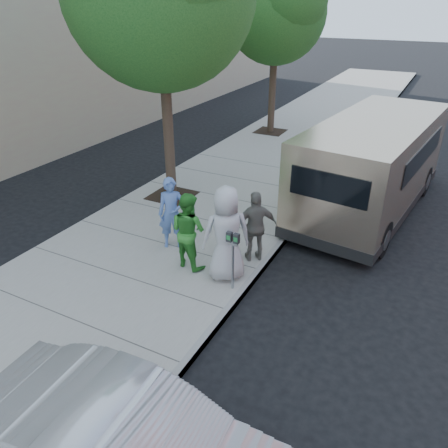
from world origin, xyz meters
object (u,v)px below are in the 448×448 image
at_px(parking_meter, 233,249).
at_px(person_officer, 172,213).
at_px(person_gray_shirt, 226,234).
at_px(tree_far, 278,8).
at_px(van, 373,164).
at_px(person_striped_polo, 256,227).
at_px(person_green_shirt, 188,230).

xyz_separation_m(parking_meter, person_officer, (-1.95, 0.88, -0.07)).
bearing_deg(person_gray_shirt, tree_far, -111.50).
xyz_separation_m(van, person_striped_polo, (-1.63, -4.03, -0.38)).
distance_m(tree_far, van, 8.37).
xyz_separation_m(parking_meter, person_gray_shirt, (-0.30, 0.32, 0.09)).
bearing_deg(person_gray_shirt, person_officer, -57.24).
bearing_deg(person_officer, person_gray_shirt, -50.80).
bearing_deg(person_green_shirt, person_officer, -23.45).
height_order(person_officer, person_gray_shirt, person_gray_shirt).
height_order(person_officer, person_green_shirt, person_green_shirt).
distance_m(van, person_officer, 5.62).
relative_size(van, person_officer, 4.23).
bearing_deg(tree_far, van, -47.88).
relative_size(person_green_shirt, person_gray_shirt, 0.84).
relative_size(tree_far, parking_meter, 5.23).
xyz_separation_m(van, person_gray_shirt, (-1.88, -4.92, -0.19)).
bearing_deg(tree_far, person_officer, -81.16).
xyz_separation_m(person_officer, person_green_shirt, (0.75, -0.53, 0.00)).
bearing_deg(person_green_shirt, van, -108.17).
relative_size(tree_far, person_gray_shirt, 3.29).
bearing_deg(person_officer, person_green_shirt, -66.90).
distance_m(person_officer, person_gray_shirt, 1.76).
distance_m(van, person_striped_polo, 4.36).
distance_m(parking_meter, van, 5.47).
height_order(parking_meter, person_gray_shirt, person_gray_shirt).
relative_size(tree_far, person_striped_polo, 4.08).
distance_m(tree_far, person_green_shirt, 11.44).
relative_size(parking_meter, van, 0.18).
bearing_deg(tree_far, person_gray_shirt, -73.08).
xyz_separation_m(person_officer, person_gray_shirt, (1.65, -0.56, 0.16)).
relative_size(parking_meter, person_green_shirt, 0.75).
height_order(person_green_shirt, person_gray_shirt, person_gray_shirt).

